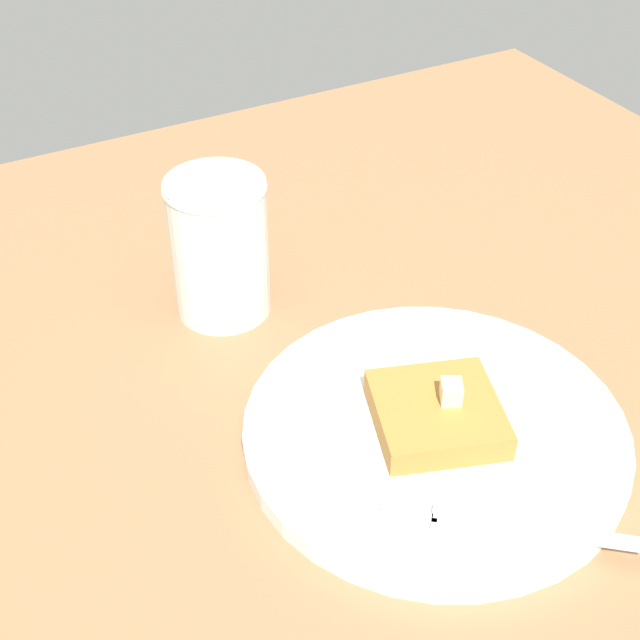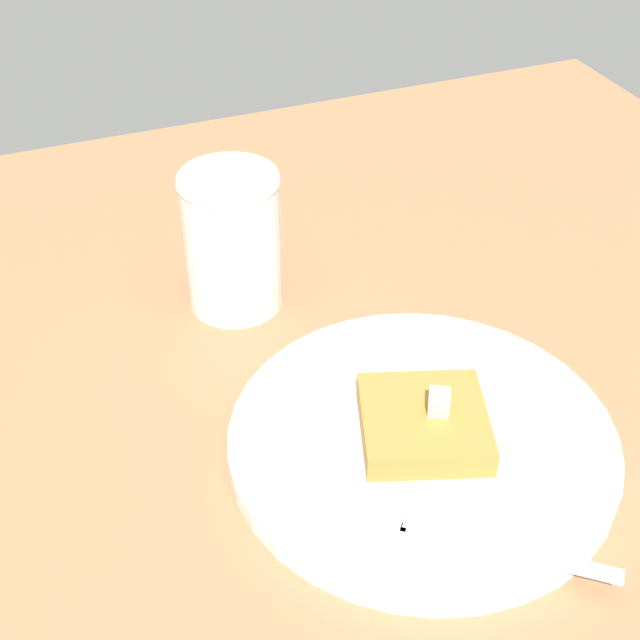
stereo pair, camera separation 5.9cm
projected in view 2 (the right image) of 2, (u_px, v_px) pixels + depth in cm
name	position (u px, v px, depth cm)	size (l,w,h in cm)	color
table_surface	(346.00, 494.00, 58.28)	(108.41, 108.41, 2.13)	olive
plate	(422.00, 440.00, 59.49)	(25.98, 25.98, 1.43)	white
toast_slice_center	(424.00, 423.00, 58.50)	(8.20, 8.15, 1.97)	#A76F30
butter_pat_primary	(439.00, 402.00, 57.56)	(1.51, 1.36, 1.51)	#F3E9B0
fork	(464.00, 539.00, 52.16)	(13.37, 11.14, 0.36)	silver
syrup_jar	(233.00, 245.00, 69.64)	(7.82, 7.82, 11.55)	#5C2D11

